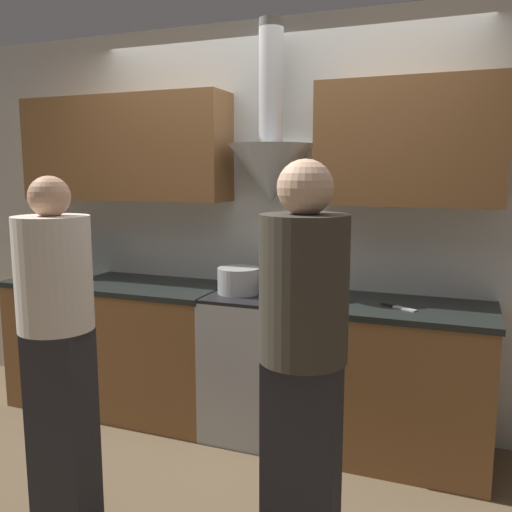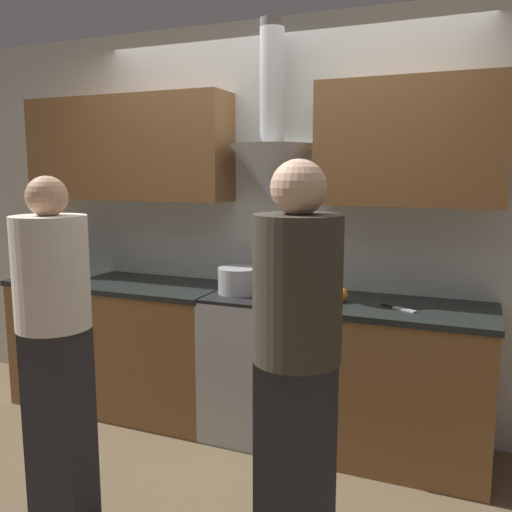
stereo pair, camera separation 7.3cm
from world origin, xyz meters
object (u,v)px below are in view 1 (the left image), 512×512
(wine_bottle_4, at_px, (78,260))
(person_foreground_left, at_px, (58,340))
(mixing_bowl, at_px, (285,288))
(wine_bottle_0, at_px, (37,258))
(stove_range, at_px, (262,363))
(wine_bottle_3, at_px, (68,258))
(orange_fruit, at_px, (341,294))
(wine_bottle_2, at_px, (59,259))
(person_foreground_right, at_px, (303,352))
(stock_pot, at_px, (239,280))
(wine_bottle_1, at_px, (47,257))

(wine_bottle_4, distance_m, person_foreground_left, 1.47)
(mixing_bowl, bearing_deg, wine_bottle_0, -178.59)
(stove_range, bearing_deg, wine_bottle_3, -179.63)
(wine_bottle_4, relative_size, orange_fruit, 3.87)
(wine_bottle_3, height_order, mixing_bowl, wine_bottle_3)
(wine_bottle_2, xyz_separation_m, person_foreground_right, (2.12, -1.06, -0.09))
(wine_bottle_2, xyz_separation_m, stock_pot, (1.41, -0.03, -0.05))
(wine_bottle_0, relative_size, orange_fruit, 3.76)
(wine_bottle_0, height_order, wine_bottle_1, wine_bottle_1)
(stove_range, height_order, person_foreground_right, person_foreground_right)
(wine_bottle_3, distance_m, orange_fruit, 1.97)
(wine_bottle_3, relative_size, orange_fruit, 4.12)
(stove_range, distance_m, stock_pot, 0.54)
(stock_pot, bearing_deg, orange_fruit, 0.48)
(wine_bottle_2, distance_m, mixing_bowl, 1.69)
(wine_bottle_4, xyz_separation_m, stock_pot, (1.24, -0.03, -0.05))
(stove_range, height_order, orange_fruit, orange_fruit)
(mixing_bowl, relative_size, person_foreground_left, 0.16)
(wine_bottle_2, distance_m, person_foreground_right, 2.37)
(wine_bottle_4, distance_m, orange_fruit, 1.88)
(wine_bottle_4, relative_size, stock_pot, 1.27)
(wine_bottle_4, distance_m, stock_pot, 1.24)
(wine_bottle_1, relative_size, wine_bottle_3, 0.98)
(stock_pot, bearing_deg, wine_bottle_0, 179.20)
(wine_bottle_1, height_order, orange_fruit, wine_bottle_1)
(wine_bottle_0, distance_m, orange_fruit, 2.24)
(person_foreground_left, bearing_deg, stock_pot, 71.36)
(stove_range, relative_size, mixing_bowl, 3.48)
(wine_bottle_4, xyz_separation_m, orange_fruit, (1.88, -0.03, -0.09))
(wine_bottle_4, distance_m, mixing_bowl, 1.52)
(stove_range, distance_m, person_foreground_left, 1.38)
(stove_range, relative_size, wine_bottle_1, 2.61)
(wine_bottle_2, xyz_separation_m, wine_bottle_3, (0.08, -0.00, 0.01))
(mixing_bowl, bearing_deg, stove_range, -166.82)
(stove_range, xyz_separation_m, mixing_bowl, (0.14, 0.03, 0.48))
(wine_bottle_4, height_order, stock_pot, wine_bottle_4)
(orange_fruit, height_order, person_foreground_left, person_foreground_left)
(wine_bottle_0, xyz_separation_m, wine_bottle_1, (0.09, 0.00, 0.01))
(stock_pot, relative_size, orange_fruit, 3.06)
(stove_range, height_order, wine_bottle_1, wine_bottle_1)
(orange_fruit, relative_size, person_foreground_right, 0.05)
(orange_fruit, bearing_deg, wine_bottle_0, 179.56)
(stock_pot, xyz_separation_m, person_foreground_right, (0.71, -1.03, -0.05))
(wine_bottle_4, height_order, mixing_bowl, wine_bottle_4)
(wine_bottle_1, xyz_separation_m, stock_pot, (1.51, -0.03, -0.06))
(stock_pot, relative_size, mixing_bowl, 1.02)
(wine_bottle_3, relative_size, mixing_bowl, 1.37)
(wine_bottle_1, relative_size, person_foreground_left, 0.21)
(wine_bottle_0, xyz_separation_m, stock_pot, (1.60, -0.02, -0.05))
(wine_bottle_2, relative_size, orange_fruit, 3.82)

